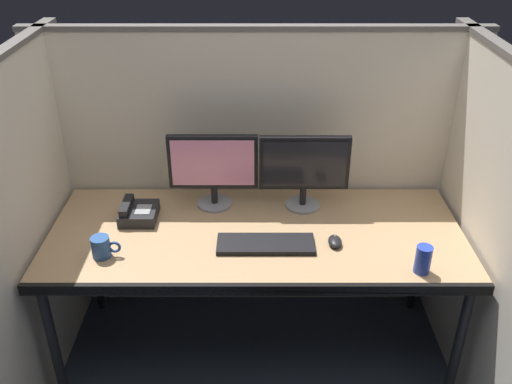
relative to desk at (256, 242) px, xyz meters
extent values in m
cube|color=beige|center=(0.00, 0.46, 0.08)|extent=(2.20, 0.05, 1.55)
cube|color=#605B56|center=(0.00, 0.46, 0.87)|extent=(2.21, 0.06, 0.02)
cube|color=beige|center=(-0.99, -0.09, 0.08)|extent=(0.05, 1.40, 1.55)
cube|color=beige|center=(0.99, -0.09, 0.08)|extent=(0.05, 1.40, 1.55)
cube|color=tan|center=(0.00, 0.01, 0.03)|extent=(1.90, 0.80, 0.04)
cube|color=black|center=(0.00, -0.38, 0.03)|extent=(1.90, 0.02, 0.05)
cylinder|color=black|center=(-0.89, -0.33, -0.34)|extent=(0.04, 0.04, 0.70)
cylinder|color=black|center=(0.89, -0.33, -0.34)|extent=(0.04, 0.04, 0.70)
cylinder|color=black|center=(-0.89, 0.35, -0.34)|extent=(0.04, 0.04, 0.70)
cylinder|color=black|center=(0.89, 0.35, -0.34)|extent=(0.04, 0.04, 0.70)
cylinder|color=gray|center=(-0.21, 0.25, 0.06)|extent=(0.17, 0.17, 0.01)
cylinder|color=black|center=(-0.21, 0.25, 0.11)|extent=(0.03, 0.03, 0.09)
cube|color=black|center=(-0.21, 0.25, 0.29)|extent=(0.43, 0.03, 0.27)
cube|color=pink|center=(-0.21, 0.24, 0.29)|extent=(0.39, 0.01, 0.23)
cylinder|color=gray|center=(0.23, 0.24, 0.06)|extent=(0.17, 0.17, 0.01)
cylinder|color=black|center=(0.23, 0.24, 0.11)|extent=(0.03, 0.03, 0.09)
cube|color=black|center=(0.23, 0.24, 0.29)|extent=(0.43, 0.03, 0.27)
cube|color=black|center=(0.23, 0.22, 0.29)|extent=(0.39, 0.01, 0.23)
cube|color=black|center=(0.04, -0.11, 0.06)|extent=(0.43, 0.15, 0.02)
ellipsoid|color=black|center=(0.35, -0.09, 0.07)|extent=(0.06, 0.10, 0.03)
cylinder|color=#59595B|center=(0.35, -0.08, 0.08)|extent=(0.01, 0.01, 0.01)
cylinder|color=#264C8C|center=(-0.66, -0.18, 0.10)|extent=(0.08, 0.08, 0.09)
torus|color=#264C8C|center=(-0.60, -0.18, 0.10)|extent=(0.06, 0.01, 0.06)
cylinder|color=#263FB2|center=(0.68, -0.29, 0.11)|extent=(0.07, 0.07, 0.12)
cube|color=black|center=(-0.56, 0.12, 0.08)|extent=(0.17, 0.19, 0.06)
cube|color=black|center=(-0.61, 0.12, 0.12)|extent=(0.04, 0.17, 0.03)
cube|color=gray|center=(-0.53, 0.11, 0.11)|extent=(0.07, 0.09, 0.00)
camera|label=1|loc=(0.00, -2.12, 1.45)|focal=38.91mm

